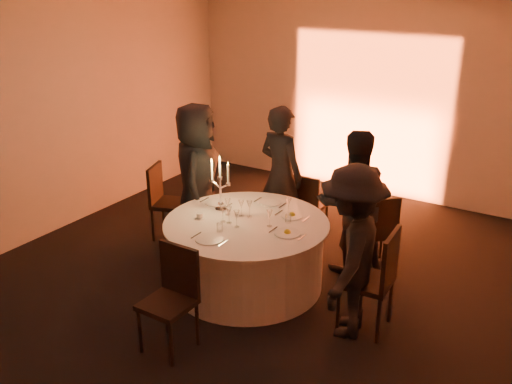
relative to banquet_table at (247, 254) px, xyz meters
The scene contains 32 objects.
floor 0.38m from the banquet_table, ahead, with size 7.00×7.00×0.00m, color black.
ceiling 2.62m from the banquet_table, ahead, with size 7.00×7.00×0.00m, color silver.
wall_back 3.67m from the banquet_table, 90.00° to the left, with size 7.00×7.00×0.00m, color beige.
wall_left 3.20m from the banquet_table, behind, with size 7.00×7.00×0.00m, color beige.
uplighter_fixture 3.22m from the banquet_table, 90.00° to the left, with size 0.25×0.12×0.10m, color black.
banquet_table is the anchor object (origin of this frame).
chair_left 1.67m from the banquet_table, 162.74° to the left, with size 0.55×0.55×0.98m.
chair_back_left 1.53m from the banquet_table, 90.10° to the left, with size 0.37×0.37×0.85m.
chair_back_right 1.56m from the banquet_table, 44.87° to the left, with size 0.58×0.58×0.94m.
chair_right 1.53m from the banquet_table, ahead, with size 0.49×0.49×1.06m.
chair_front 1.29m from the banquet_table, 89.11° to the right, with size 0.44×0.44×0.99m.
guest_left 1.33m from the banquet_table, 152.84° to the left, with size 0.90×0.59×1.84m, color black.
guest_back_left 1.38m from the banquet_table, 102.51° to the left, with size 0.65×0.43×1.78m, color black.
guest_back_right 1.34m from the banquet_table, 48.42° to the left, with size 0.82×0.64×1.70m, color black.
guest_right 1.41m from the banquet_table, ahead, with size 1.10×0.63×1.71m, color black.
plate_left 0.75m from the banquet_table, 156.13° to the left, with size 0.36×0.26×0.01m.
plate_back_left 0.72m from the banquet_table, 95.03° to the left, with size 0.36×0.26×0.01m.
plate_back_right 0.66m from the banquet_table, 47.71° to the left, with size 0.35×0.25×0.08m.
plate_right 0.66m from the banquet_table, ahead, with size 0.36×0.28×0.08m.
plate_front 0.69m from the banquet_table, 97.91° to the right, with size 0.35×0.29×0.01m.
coffee_cup 0.67m from the banquet_table, 157.92° to the right, with size 0.11×0.11×0.07m.
candelabra 0.75m from the banquet_table, 164.28° to the left, with size 0.27×0.13×0.65m.
wine_glass_a 0.55m from the banquet_table, 141.64° to the left, with size 0.07×0.07×0.19m.
wine_glass_b 0.56m from the banquet_table, 137.71° to the right, with size 0.07×0.07×0.19m.
wine_glass_c 0.73m from the banquet_table, 56.27° to the left, with size 0.07×0.07×0.19m.
wine_glass_d 0.55m from the banquet_table, 94.74° to the right, with size 0.07×0.07×0.19m.
wine_glass_e 0.60m from the banquet_table, 169.05° to the left, with size 0.07×0.07×0.19m.
wine_glass_f 0.54m from the banquet_table, 107.63° to the left, with size 0.07×0.07×0.19m.
wine_glass_g 0.58m from the banquet_table, 148.50° to the right, with size 0.07×0.07×0.19m.
wine_glass_h 0.59m from the banquet_table, ahead, with size 0.07×0.07×0.19m.
tumbler_a 0.62m from the banquet_table, 29.80° to the left, with size 0.07×0.07×0.09m, color silver.
tumbler_b 0.56m from the banquet_table, 106.45° to the right, with size 0.07×0.07×0.09m, color silver.
Camera 1 is at (3.05, -4.73, 3.31)m, focal length 40.00 mm.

